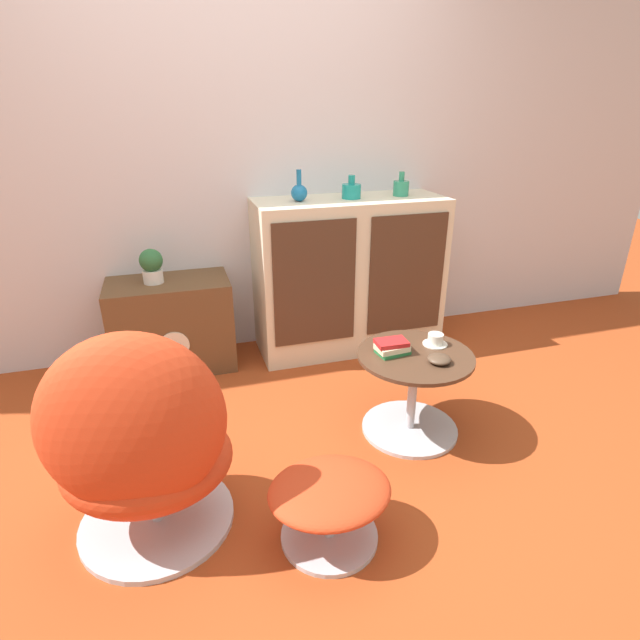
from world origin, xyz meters
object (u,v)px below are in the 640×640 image
vase_leftmost (299,192)px  potted_plant (152,265)px  ottoman (330,498)px  book_stack (392,347)px  tv_console (172,325)px  vase_inner_right (401,188)px  coffee_table (413,390)px  bowl (439,359)px  sideboard (349,276)px  egg_chair (141,445)px  teacup (435,340)px  vase_inner_left (351,190)px

vase_leftmost → potted_plant: 0.95m
ottoman → book_stack: 0.80m
tv_console → vase_inner_right: size_ratio=4.82×
coffee_table → bowl: size_ratio=5.14×
sideboard → egg_chair: bearing=-133.5°
coffee_table → vase_leftmost: vase_leftmost is taller
potted_plant → teacup: (1.30, -0.98, -0.21)m
egg_chair → vase_leftmost: 1.75m
potted_plant → tv_console: bearing=-0.3°
potted_plant → teacup: size_ratio=1.67×
tv_console → vase_inner_right: vase_inner_right is taller
ottoman → coffee_table: coffee_table is taller
ottoman → vase_leftmost: vase_leftmost is taller
vase_inner_left → teacup: vase_inner_left is taller
coffee_table → vase_inner_right: vase_inner_right is taller
vase_leftmost → bowl: size_ratio=1.70×
book_stack → bowl: (0.17, -0.15, -0.01)m
coffee_table → teacup: size_ratio=4.58×
sideboard → vase_inner_left: vase_inner_left is taller
potted_plant → teacup: 1.64m
ottoman → coffee_table: size_ratio=0.83×
vase_leftmost → potted_plant: bearing=178.4°
vase_leftmost → vase_inner_right: vase_leftmost is taller
bowl → sideboard: bearing=91.5°
vase_leftmost → book_stack: bearing=-79.3°
vase_inner_left → bowl: (0.02, -1.13, -0.58)m
sideboard → egg_chair: size_ratio=1.35×
ottoman → teacup: bearing=39.0°
sideboard → ottoman: bearing=-112.2°
teacup → bowl: size_ratio=1.12×
sideboard → tv_console: size_ratio=1.68×
coffee_table → book_stack: book_stack is taller
vase_inner_left → ottoman: bearing=-112.3°
vase_inner_right → book_stack: 1.23m
coffee_table → potted_plant: bearing=138.1°
ottoman → bowl: size_ratio=4.24×
sideboard → vase_leftmost: vase_leftmost is taller
vase_inner_right → sideboard: bearing=-179.3°
tv_console → vase_inner_right: (1.46, -0.02, 0.76)m
tv_console → ottoman: bearing=-72.5°
vase_inner_left → vase_leftmost: bearing=180.0°
potted_plant → teacup: bearing=-37.0°
egg_chair → coffee_table: bearing=14.3°
egg_chair → sideboard: bearing=46.5°
ottoman → vase_inner_right: bearing=58.1°
tv_console → vase_inner_left: vase_inner_left is taller
vase_inner_left → teacup: 1.12m
bowl → potted_plant: bearing=136.8°
ottoman → teacup: 0.98m
coffee_table → bowl: (0.06, -0.11, 0.21)m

